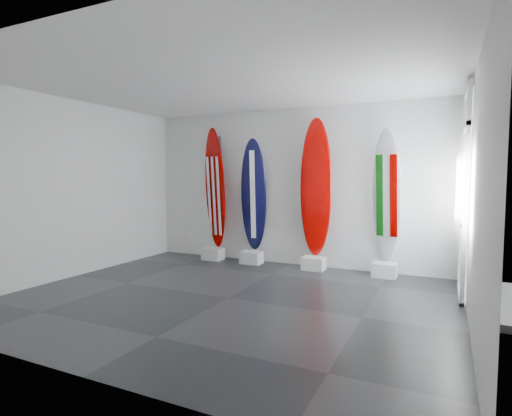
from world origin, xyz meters
The scene contains 16 objects.
floor centered at (0.00, 0.00, 0.00)m, with size 6.00×6.00×0.00m, color black.
ceiling centered at (0.00, 0.00, 3.00)m, with size 6.00×6.00×0.00m, color white.
wall_back centered at (0.00, 2.50, 1.50)m, with size 6.00×6.00×0.00m, color silver.
wall_front centered at (0.00, -2.50, 1.50)m, with size 6.00×6.00×0.00m, color silver.
wall_left centered at (-3.00, 0.00, 1.50)m, with size 5.00×5.00×0.00m, color silver.
wall_right centered at (3.00, 0.00, 1.50)m, with size 5.00×5.00×0.00m, color silver.
display_block_usa centered at (-1.58, 2.18, 0.12)m, with size 0.40×0.30×0.24m, color white.
surfboard_usa centered at (-1.58, 2.28, 1.47)m, with size 0.56×0.08×2.46m, color #980200.
display_block_navy centered at (-0.70, 2.18, 0.12)m, with size 0.40×0.30×0.24m, color white.
surfboard_navy centered at (-0.70, 2.28, 1.34)m, with size 0.50×0.08×2.22m, color black.
display_block_swiss centered at (0.56, 2.18, 0.12)m, with size 0.40×0.30×0.24m, color white.
surfboard_swiss centered at (0.56, 2.28, 1.50)m, with size 0.57×0.08×2.52m, color #980200.
display_block_italy centered at (1.81, 2.18, 0.12)m, with size 0.40×0.30×0.24m, color white.
surfboard_italy centered at (1.81, 2.28, 1.38)m, with size 0.51×0.08×2.28m, color silver.
wall_outlet centered at (-2.45, 2.48, 0.35)m, with size 0.09×0.02×0.13m, color silver.
glass_door centered at (2.97, 1.55, 1.43)m, with size 0.12×1.16×2.85m, color white, non-canonical shape.
Camera 1 is at (2.74, -4.85, 1.69)m, focal length 28.33 mm.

